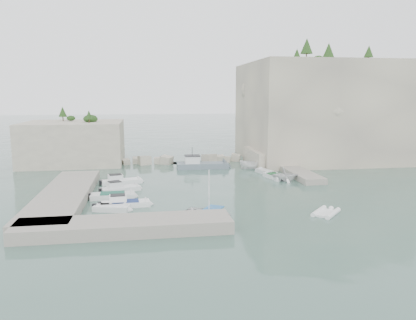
{
  "coord_description": "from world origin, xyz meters",
  "views": [
    {
      "loc": [
        -8.18,
        -46.01,
        11.5
      ],
      "look_at": [
        0.0,
        6.0,
        3.0
      ],
      "focal_mm": 35.0,
      "sensor_mm": 36.0,
      "label": 1
    }
  ],
  "objects": [
    {
      "name": "cliff_terrace",
      "position": [
        13.0,
        18.0,
        1.25
      ],
      "size": [
        8.0,
        10.0,
        2.5
      ],
      "primitive_type": "cube",
      "color": "beige",
      "rests_on": "ground"
    },
    {
      "name": "cliff_east",
      "position": [
        23.0,
        23.0,
        8.5
      ],
      "size": [
        26.0,
        22.0,
        17.0
      ],
      "primitive_type": "cube",
      "color": "beige",
      "rests_on": "ground"
    },
    {
      "name": "tender_east_a",
      "position": [
        10.39,
        5.3,
        0.0
      ],
      "size": [
        4.09,
        3.66,
        1.94
      ],
      "primitive_type": "imported",
      "rotation": [
        0.0,
        0.0,
        1.43
      ],
      "color": "white",
      "rests_on": "ground"
    },
    {
      "name": "vegetation",
      "position": [
        17.83,
        24.4,
        17.93
      ],
      "size": [
        53.48,
        13.88,
        13.4
      ],
      "color": "#1E4219",
      "rests_on": "ground"
    },
    {
      "name": "ground",
      "position": [
        0.0,
        0.0,
        0.0
      ],
      "size": [
        400.0,
        400.0,
        0.0
      ],
      "primitive_type": "plane",
      "color": "#416257",
      "rests_on": "ground"
    },
    {
      "name": "tender_east_d",
      "position": [
        8.52,
        14.74,
        0.0
      ],
      "size": [
        4.47,
        2.32,
        1.64
      ],
      "primitive_type": "imported",
      "rotation": [
        0.0,
        0.0,
        1.4
      ],
      "color": "white",
      "rests_on": "ground"
    },
    {
      "name": "ledge_east",
      "position": [
        13.5,
        10.0,
        0.4
      ],
      "size": [
        3.0,
        16.0,
        0.8
      ],
      "primitive_type": "cube",
      "color": "#9E9689",
      "rests_on": "ground"
    },
    {
      "name": "work_boat",
      "position": [
        0.76,
        16.53,
        0.0
      ],
      "size": [
        8.92,
        2.89,
        2.2
      ],
      "primitive_type": null,
      "rotation": [
        0.0,
        0.0,
        -0.03
      ],
      "color": "slate",
      "rests_on": "ground"
    },
    {
      "name": "rowboat",
      "position": [
        -2.27,
        -9.0,
        0.0
      ],
      "size": [
        5.59,
        5.23,
        0.94
      ],
      "primitive_type": "imported",
      "rotation": [
        0.0,
        0.0,
        0.99
      ],
      "color": "white",
      "rests_on": "ground"
    },
    {
      "name": "breakwater",
      "position": [
        -1.0,
        22.0,
        0.7
      ],
      "size": [
        28.0,
        3.0,
        1.4
      ],
      "primitive_type": "cube",
      "color": "beige",
      "rests_on": "ground"
    },
    {
      "name": "motorboat_c",
      "position": [
        -11.9,
        -0.59,
        0.0
      ],
      "size": [
        5.4,
        2.15,
        0.7
      ],
      "primitive_type": null,
      "rotation": [
        0.0,
        0.0,
        0.04
      ],
      "color": "silver",
      "rests_on": "ground"
    },
    {
      "name": "motorboat_b",
      "position": [
        -11.2,
        2.59,
        0.0
      ],
      "size": [
        5.39,
        3.42,
        1.4
      ],
      "primitive_type": null,
      "rotation": [
        0.0,
        0.0,
        0.37
      ],
      "color": "silver",
      "rests_on": "ground"
    },
    {
      "name": "quay_south",
      "position": [
        -10.0,
        -12.5,
        0.55
      ],
      "size": [
        18.0,
        4.0,
        1.1
      ],
      "primitive_type": "cube",
      "color": "#9E9689",
      "rests_on": "ground"
    },
    {
      "name": "rowboat_mast",
      "position": [
        -2.27,
        -9.0,
        2.57
      ],
      "size": [
        0.1,
        0.1,
        4.2
      ],
      "primitive_type": "cylinder",
      "color": "white",
      "rests_on": "rowboat"
    },
    {
      "name": "motorboat_d",
      "position": [
        -10.33,
        -4.36,
        0.0
      ],
      "size": [
        5.57,
        2.02,
        1.4
      ],
      "primitive_type": null,
      "rotation": [
        0.0,
        0.0,
        0.07
      ],
      "color": "white",
      "rests_on": "ground"
    },
    {
      "name": "quay_west",
      "position": [
        -17.0,
        -1.0,
        0.55
      ],
      "size": [
        5.0,
        24.0,
        1.1
      ],
      "primitive_type": "cube",
      "color": "#9E9689",
      "rests_on": "ground"
    },
    {
      "name": "outcrop_west",
      "position": [
        -20.0,
        25.0,
        3.5
      ],
      "size": [
        16.0,
        14.0,
        7.0
      ],
      "primitive_type": "cube",
      "color": "beige",
      "rests_on": "ground"
    },
    {
      "name": "motorboat_a",
      "position": [
        -11.3,
        6.92,
        0.0
      ],
      "size": [
        5.9,
        2.96,
        1.4
      ],
      "primitive_type": null,
      "rotation": [
        0.0,
        0.0,
        0.24
      ],
      "color": "white",
      "rests_on": "ground"
    },
    {
      "name": "inflatable_dinghy",
      "position": [
        9.07,
        -10.17,
        0.0
      ],
      "size": [
        3.81,
        3.89,
        0.44
      ],
      "primitive_type": null,
      "rotation": [
        0.0,
        0.0,
        0.81
      ],
      "color": "white",
      "rests_on": "ground"
    },
    {
      "name": "motorboat_e",
      "position": [
        -11.6,
        -5.66,
        0.0
      ],
      "size": [
        4.16,
        2.54,
        0.7
      ],
      "primitive_type": null,
      "rotation": [
        0.0,
        0.0,
        -0.26
      ],
      "color": "silver",
      "rests_on": "ground"
    },
    {
      "name": "tender_east_c",
      "position": [
        9.33,
        10.45,
        0.0
      ],
      "size": [
        2.57,
        4.42,
        0.7
      ],
      "primitive_type": null,
      "rotation": [
        0.0,
        0.0,
        1.88
      ],
      "color": "silver",
      "rests_on": "ground"
    },
    {
      "name": "tender_east_b",
      "position": [
        9.49,
        7.14,
        0.0
      ],
      "size": [
        2.32,
        4.62,
        0.7
      ],
      "primitive_type": null,
      "rotation": [
        0.0,
        0.0,
        1.76
      ],
      "color": "white",
      "rests_on": "ground"
    }
  ]
}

